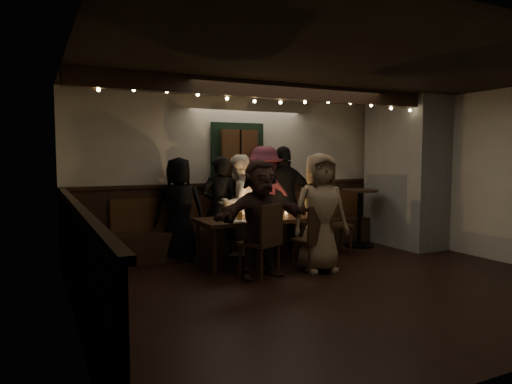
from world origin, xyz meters
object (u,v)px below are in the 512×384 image
dining_table (262,221)px  chair_end (330,219)px  person_d (265,199)px  high_top (360,210)px  person_e (285,199)px  person_a (179,209)px  person_c (238,205)px  person_g (320,213)px  person_b (220,207)px  chair_near_right (315,235)px  person_f (261,218)px  chair_near_left (265,236)px

dining_table → chair_end: (1.31, 0.10, -0.07)m
chair_end → person_d: person_d is taller
high_top → person_e: size_ratio=0.57×
person_a → person_c: 0.96m
high_top → person_g: size_ratio=0.62×
person_b → person_c: person_c is taller
person_b → dining_table: bearing=130.0°
person_d → person_g: 1.53m
chair_near_right → chair_end: chair_end is taller
dining_table → person_e: size_ratio=1.09×
chair_end → dining_table: bearing=-175.5°
person_d → person_g: bearing=110.0°
person_c → person_e: person_e is taller
chair_near_right → person_a: (-1.46, 1.52, 0.27)m
person_b → person_f: size_ratio=1.01×
chair_near_right → person_c: (-0.50, 1.47, 0.29)m
chair_near_right → person_b: 1.72m
chair_near_right → person_d: bearing=89.7°
chair_end → person_e: bearing=136.4°
high_top → person_b: 2.54m
chair_end → person_d: bearing=144.6°
high_top → chair_end: bearing=-162.3°
person_c → chair_near_left: bearing=58.2°
person_e → person_g: size_ratio=1.07×
high_top → person_b: size_ratio=0.64×
dining_table → chair_near_right: bearing=-62.4°
dining_table → chair_near_left: chair_near_left is taller
high_top → person_g: 2.00m
dining_table → chair_end: bearing=4.5°
chair_end → person_b: (-1.71, 0.59, 0.23)m
chair_near_left → high_top: 2.72m
person_b → chair_near_right: bearing=128.7°
chair_end → person_d: size_ratio=0.57×
chair_near_right → person_f: (-0.80, 0.09, 0.27)m
chair_end → person_b: 1.82m
person_d → person_e: (0.33, -0.10, 0.00)m
dining_table → chair_end: size_ratio=1.93×
person_c → chair_near_right: bearing=87.4°
person_a → person_d: 1.47m
person_a → high_top: bearing=-171.2°
high_top → chair_near_right: bearing=-145.8°
dining_table → chair_end: chair_end is taller
person_b → person_d: person_d is taller
dining_table → person_d: size_ratio=1.10×
dining_table → person_f: 0.82m
chair_near_left → chair_near_right: (0.77, -0.02, -0.03)m
high_top → person_a: (-3.16, 0.37, 0.15)m
high_top → person_e: bearing=168.5°
person_b → person_e: size_ratio=0.90×
person_e → chair_near_left: bearing=65.5°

